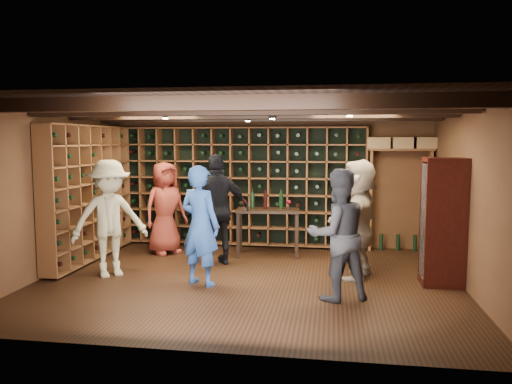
# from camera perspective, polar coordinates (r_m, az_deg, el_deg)

# --- Properties ---
(ground) EXTENTS (6.00, 6.00, 0.00)m
(ground) POSITION_cam_1_polar(r_m,az_deg,el_deg) (7.34, -0.95, -10.02)
(ground) COLOR black
(ground) RESTS_ON ground
(room_shell) EXTENTS (6.00, 6.00, 6.00)m
(room_shell) POSITION_cam_1_polar(r_m,az_deg,el_deg) (7.12, -0.91, 9.17)
(room_shell) COLOR #51311B
(room_shell) RESTS_ON ground
(wine_rack_back) EXTENTS (4.65, 0.30, 2.20)m
(wine_rack_back) POSITION_cam_1_polar(r_m,az_deg,el_deg) (9.48, -1.72, 0.68)
(wine_rack_back) COLOR brown
(wine_rack_back) RESTS_ON ground
(wine_rack_left) EXTENTS (0.30, 2.65, 2.20)m
(wine_rack_left) POSITION_cam_1_polar(r_m,az_deg,el_deg) (8.80, -18.49, -0.03)
(wine_rack_left) COLOR brown
(wine_rack_left) RESTS_ON ground
(crate_shelf) EXTENTS (1.20, 0.32, 2.07)m
(crate_shelf) POSITION_cam_1_polar(r_m,az_deg,el_deg) (9.37, 16.22, 2.95)
(crate_shelf) COLOR brown
(crate_shelf) RESTS_ON ground
(display_cabinet) EXTENTS (0.55, 0.50, 1.75)m
(display_cabinet) POSITION_cam_1_polar(r_m,az_deg,el_deg) (7.41, 20.53, -3.47)
(display_cabinet) COLOR black
(display_cabinet) RESTS_ON ground
(man_blue_shirt) EXTENTS (0.72, 0.60, 1.68)m
(man_blue_shirt) POSITION_cam_1_polar(r_m,az_deg,el_deg) (6.98, -6.42, -3.82)
(man_blue_shirt) COLOR navy
(man_blue_shirt) RESTS_ON ground
(man_grey_suit) EXTENTS (1.00, 0.91, 1.67)m
(man_grey_suit) POSITION_cam_1_polar(r_m,az_deg,el_deg) (6.39, 9.31, -4.84)
(man_grey_suit) COLOR black
(man_grey_suit) RESTS_ON ground
(guest_red_floral) EXTENTS (0.92, 0.95, 1.64)m
(guest_red_floral) POSITION_cam_1_polar(r_m,az_deg,el_deg) (9.01, -10.33, -1.80)
(guest_red_floral) COLOR maroon
(guest_red_floral) RESTS_ON ground
(guest_woman_black) EXTENTS (1.13, 0.92, 1.80)m
(guest_woman_black) POSITION_cam_1_polar(r_m,az_deg,el_deg) (8.10, -4.38, -2.01)
(guest_woman_black) COLOR black
(guest_woman_black) RESTS_ON ground
(guest_khaki) EXTENTS (1.27, 1.20, 1.73)m
(guest_khaki) POSITION_cam_1_polar(r_m,az_deg,el_deg) (7.69, -16.41, -2.92)
(guest_khaki) COLOR gray
(guest_khaki) RESTS_ON ground
(guest_beige) EXTENTS (0.92, 1.70, 1.75)m
(guest_beige) POSITION_cam_1_polar(r_m,az_deg,el_deg) (7.46, 11.61, -3.02)
(guest_beige) COLOR gray
(guest_beige) RESTS_ON ground
(tasting_table) EXTENTS (1.14, 0.65, 1.10)m
(tasting_table) POSITION_cam_1_polar(r_m,az_deg,el_deg) (8.70, 1.34, -2.56)
(tasting_table) COLOR black
(tasting_table) RESTS_ON ground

